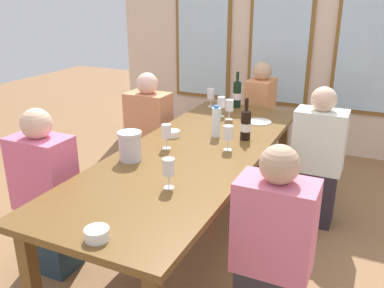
# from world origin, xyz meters

# --- Properties ---
(ground_plane) EXTENTS (12.00, 12.00, 0.00)m
(ground_plane) POSITION_xyz_m (0.00, 0.00, 0.00)
(ground_plane) COLOR olive
(back_wall_with_windows) EXTENTS (4.11, 0.10, 2.90)m
(back_wall_with_windows) POSITION_xyz_m (0.00, 2.36, 1.45)
(back_wall_with_windows) COLOR beige
(back_wall_with_windows) RESTS_ON ground
(dining_table) EXTENTS (0.91, 2.58, 0.74)m
(dining_table) POSITION_xyz_m (0.00, 0.00, 0.67)
(dining_table) COLOR brown
(dining_table) RESTS_ON ground
(white_plate_0) EXTENTS (0.21, 0.21, 0.01)m
(white_plate_0) POSITION_xyz_m (0.23, 0.80, 0.74)
(white_plate_0) COLOR white
(white_plate_0) RESTS_ON dining_table
(metal_pitcher) EXTENTS (0.16, 0.16, 0.19)m
(metal_pitcher) POSITION_xyz_m (-0.29, -0.35, 0.84)
(metal_pitcher) COLOR silver
(metal_pitcher) RESTS_ON dining_table
(wine_bottle_0) EXTENTS (0.08, 0.08, 0.34)m
(wine_bottle_0) POSITION_xyz_m (-0.10, 1.18, 0.87)
(wine_bottle_0) COLOR black
(wine_bottle_0) RESTS_ON dining_table
(wine_bottle_1) EXTENTS (0.08, 0.08, 0.31)m
(wine_bottle_1) POSITION_xyz_m (0.25, 0.35, 0.86)
(wine_bottle_1) COLOR black
(wine_bottle_1) RESTS_ON dining_table
(tasting_bowl_0) EXTENTS (0.11, 0.11, 0.05)m
(tasting_bowl_0) POSITION_xyz_m (0.08, -1.18, 0.77)
(tasting_bowl_0) COLOR white
(tasting_bowl_0) RESTS_ON dining_table
(tasting_bowl_1) EXTENTS (0.11, 0.11, 0.05)m
(tasting_bowl_1) POSITION_xyz_m (-0.26, 0.18, 0.76)
(tasting_bowl_1) COLOR white
(tasting_bowl_1) RESTS_ON dining_table
(water_bottle) EXTENTS (0.06, 0.06, 0.24)m
(water_bottle) POSITION_xyz_m (0.03, 0.31, 0.85)
(water_bottle) COLOR white
(water_bottle) RESTS_ON dining_table
(wine_glass_0) EXTENTS (0.07, 0.07, 0.17)m
(wine_glass_0) POSITION_xyz_m (0.13, -0.60, 0.86)
(wine_glass_0) COLOR white
(wine_glass_0) RESTS_ON dining_table
(wine_glass_1) EXTENTS (0.07, 0.07, 0.17)m
(wine_glass_1) POSITION_xyz_m (-0.03, 0.77, 0.86)
(wine_glass_1) COLOR white
(wine_glass_1) RESTS_ON dining_table
(wine_glass_2) EXTENTS (0.07, 0.07, 0.17)m
(wine_glass_2) POSITION_xyz_m (0.21, 0.08, 0.86)
(wine_glass_2) COLOR white
(wine_glass_2) RESTS_ON dining_table
(wine_glass_3) EXTENTS (0.07, 0.07, 0.17)m
(wine_glass_3) POSITION_xyz_m (-0.33, 1.10, 0.86)
(wine_glass_3) COLOR white
(wine_glass_3) RESTS_ON dining_table
(wine_glass_4) EXTENTS (0.07, 0.07, 0.17)m
(wine_glass_4) POSITION_xyz_m (-0.18, -0.07, 0.86)
(wine_glass_4) COLOR white
(wine_glass_4) RESTS_ON dining_table
(wine_glass_5) EXTENTS (0.07, 0.07, 0.17)m
(wine_glass_5) POSITION_xyz_m (-0.12, 0.84, 0.86)
(wine_glass_5) COLOR white
(wine_glass_5) RESTS_ON dining_table
(seated_person_0) EXTENTS (0.38, 0.24, 1.11)m
(seated_person_0) POSITION_xyz_m (-0.74, 0.63, 0.53)
(seated_person_0) COLOR #352C3E
(seated_person_0) RESTS_ON ground
(seated_person_1) EXTENTS (0.38, 0.24, 1.11)m
(seated_person_1) POSITION_xyz_m (0.74, 0.69, 0.53)
(seated_person_1) COLOR #2B262E
(seated_person_1) RESTS_ON ground
(seated_person_2) EXTENTS (0.38, 0.24, 1.11)m
(seated_person_2) POSITION_xyz_m (-0.74, -0.67, 0.53)
(seated_person_2) COLOR #233743
(seated_person_2) RESTS_ON ground
(seated_person_3) EXTENTS (0.38, 0.24, 1.11)m
(seated_person_3) POSITION_xyz_m (0.74, -0.67, 0.53)
(seated_person_3) COLOR #363234
(seated_person_3) RESTS_ON ground
(seated_person_4) EXTENTS (0.24, 0.38, 1.11)m
(seated_person_4) POSITION_xyz_m (0.00, 1.64, 0.53)
(seated_person_4) COLOR #312A37
(seated_person_4) RESTS_ON ground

